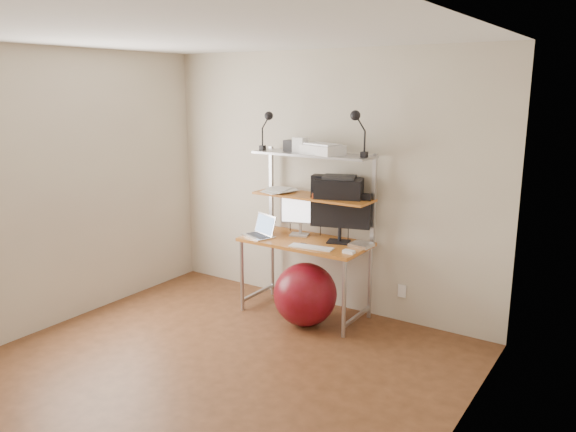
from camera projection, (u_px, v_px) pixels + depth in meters
name	position (u px, v px, depth m)	size (l,w,h in m)	color
room	(200.00, 217.00, 4.01)	(3.60, 3.60, 3.60)	brown
computer_desk	(309.00, 217.00, 5.29)	(1.20, 0.60, 1.57)	#C36D26
wall_outlet	(402.00, 291.00, 5.22)	(0.08, 0.01, 0.12)	white
monitor_silver	(300.00, 212.00, 5.43)	(0.38, 0.19, 0.44)	silver
monitor_black	(340.00, 213.00, 5.17)	(0.55, 0.22, 0.56)	black
laptop	(262.00, 232.00, 5.43)	(0.37, 0.33, 0.27)	silver
keyboard	(311.00, 247.00, 5.04)	(0.40, 0.12, 0.01)	white
mouse	(349.00, 252.00, 4.88)	(0.10, 0.06, 0.03)	white
mac_mini	(361.00, 245.00, 5.08)	(0.18, 0.18, 0.03)	silver
phone	(301.00, 245.00, 5.12)	(0.06, 0.12, 0.01)	black
printer	(339.00, 187.00, 5.18)	(0.50, 0.42, 0.21)	black
nas_cube	(319.00, 185.00, 5.28)	(0.13, 0.13, 0.20)	black
red_box	(322.00, 196.00, 5.18)	(0.16, 0.11, 0.04)	#BA471D
scanner	(323.00, 149.00, 5.12)	(0.43, 0.34, 0.10)	white
box_white	(300.00, 145.00, 5.27)	(0.12, 0.10, 0.14)	white
box_grey	(290.00, 145.00, 5.39)	(0.10, 0.10, 0.10)	#2B2A2D
clip_lamp_left	(267.00, 122.00, 5.35)	(0.15, 0.08, 0.37)	black
clip_lamp_right	(357.00, 123.00, 4.86)	(0.16, 0.09, 0.41)	black
exercise_ball	(305.00, 294.00, 5.15)	(0.58, 0.58, 0.58)	maroon
paper_stack	(279.00, 190.00, 5.51)	(0.41, 0.41, 0.02)	white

